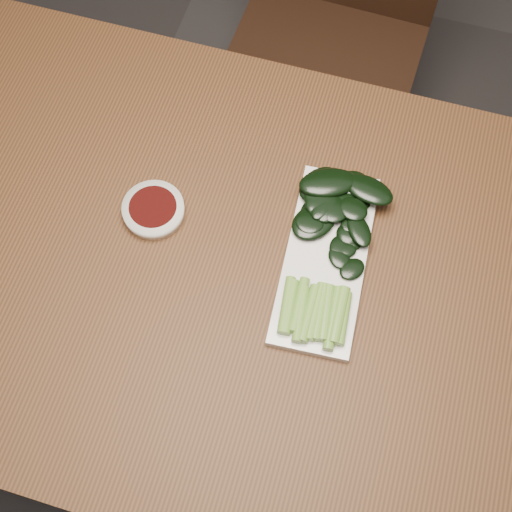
# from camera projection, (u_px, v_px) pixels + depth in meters

# --- Properties ---
(ground) EXTENTS (6.00, 6.00, 0.00)m
(ground) POSITION_uv_depth(u_px,v_px,m) (251.00, 391.00, 1.77)
(ground) COLOR #312F2F
(ground) RESTS_ON ground
(table) EXTENTS (1.40, 0.80, 0.75)m
(table) POSITION_uv_depth(u_px,v_px,m) (248.00, 288.00, 1.15)
(table) COLOR #482A14
(table) RESTS_ON ground
(chair_far) EXTENTS (0.45, 0.45, 0.89)m
(chair_far) POSITION_uv_depth(u_px,v_px,m) (331.00, 27.00, 1.63)
(chair_far) COLOR black
(chair_far) RESTS_ON ground
(sauce_bowl) EXTENTS (0.10, 0.10, 0.02)m
(sauce_bowl) POSITION_uv_depth(u_px,v_px,m) (154.00, 210.00, 1.12)
(sauce_bowl) COLOR white
(sauce_bowl) RESTS_ON table
(serving_plate) EXTENTS (0.14, 0.31, 0.01)m
(serving_plate) POSITION_uv_depth(u_px,v_px,m) (325.00, 259.00, 1.09)
(serving_plate) COLOR white
(serving_plate) RESTS_ON table
(gai_lan) EXTENTS (0.16, 0.31, 0.03)m
(gai_lan) POSITION_uv_depth(u_px,v_px,m) (330.00, 233.00, 1.09)
(gai_lan) COLOR #6B9E36
(gai_lan) RESTS_ON serving_plate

